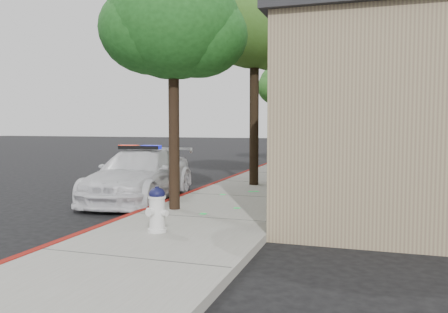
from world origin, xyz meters
TOP-DOWN VIEW (x-y plane):
  - ground at (0.00, 0.00)m, footprint 120.00×120.00m
  - sidewalk at (1.60, 3.00)m, footprint 3.20×60.00m
  - red_curb at (0.06, 3.00)m, footprint 0.14×60.00m
  - clapboard_building at (6.69, 9.00)m, footprint 7.30×20.89m
  - police_car at (-1.07, 2.38)m, footprint 2.42×4.93m
  - fire_hydrant at (1.31, -1.45)m, footprint 0.47×0.41m
  - street_tree_near at (0.71, 0.68)m, footprint 3.18×2.96m
  - street_tree_mid at (1.40, 5.37)m, footprint 3.74×3.46m
  - street_tree_far at (0.73, 14.64)m, footprint 2.92×2.71m

SIDE VIEW (x-z plane):
  - ground at x=0.00m, z-range 0.00..0.00m
  - sidewalk at x=1.60m, z-range 0.00..0.15m
  - red_curb at x=0.06m, z-range 0.00..0.16m
  - fire_hydrant at x=1.31m, z-range 0.15..0.96m
  - police_car at x=-1.07m, z-range -0.06..1.44m
  - clapboard_building at x=6.69m, z-range 0.01..4.25m
  - street_tree_far at x=0.73m, z-range 1.44..6.58m
  - street_tree_near at x=0.71m, z-range 1.48..6.91m
  - street_tree_mid at x=1.40m, z-range 1.83..8.43m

